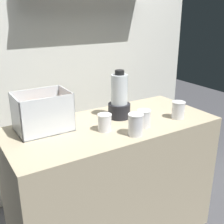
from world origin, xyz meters
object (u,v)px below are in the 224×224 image
juice_cup_beet_far_left (105,123)px  juice_cup_carrot_right (178,111)px  carrot_display_bin (43,118)px  juice_cup_mango_middle (144,120)px  blender_pitcher (119,99)px  juice_cup_pomegranate_left (136,125)px

juice_cup_beet_far_left → juice_cup_carrot_right: 0.54m
carrot_display_bin → juice_cup_mango_middle: carrot_display_bin is taller
juice_cup_beet_far_left → blender_pitcher: bearing=35.6°
juice_cup_mango_middle → carrot_display_bin: bearing=152.5°
blender_pitcher → carrot_display_bin: bearing=172.4°
juice_cup_carrot_right → juice_cup_beet_far_left: bearing=171.3°
blender_pitcher → juice_cup_carrot_right: (0.34, -0.23, -0.08)m
juice_cup_mango_middle → juice_cup_carrot_right: juice_cup_carrot_right is taller
carrot_display_bin → juice_cup_pomegranate_left: 0.57m
carrot_display_bin → juice_cup_beet_far_left: 0.38m
blender_pitcher → juice_cup_beet_far_left: size_ratio=3.10×
blender_pitcher → juice_cup_beet_far_left: 0.26m
carrot_display_bin → juice_cup_carrot_right: size_ratio=2.76×
carrot_display_bin → juice_cup_carrot_right: bearing=-19.1°
juice_cup_beet_far_left → juice_cup_mango_middle: (0.24, -0.08, 0.00)m
carrot_display_bin → juice_cup_pomegranate_left: (0.44, -0.37, -0.02)m
blender_pitcher → juice_cup_mango_middle: bearing=-79.3°
blender_pitcher → juice_cup_beet_far_left: (-0.20, -0.14, -0.09)m
blender_pitcher → juice_cup_mango_middle: size_ratio=2.99×
carrot_display_bin → juice_cup_pomegranate_left: size_ratio=2.45×
juice_cup_pomegranate_left → juice_cup_carrot_right: juice_cup_pomegranate_left is taller
carrot_display_bin → juice_cup_pomegranate_left: bearing=-39.8°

